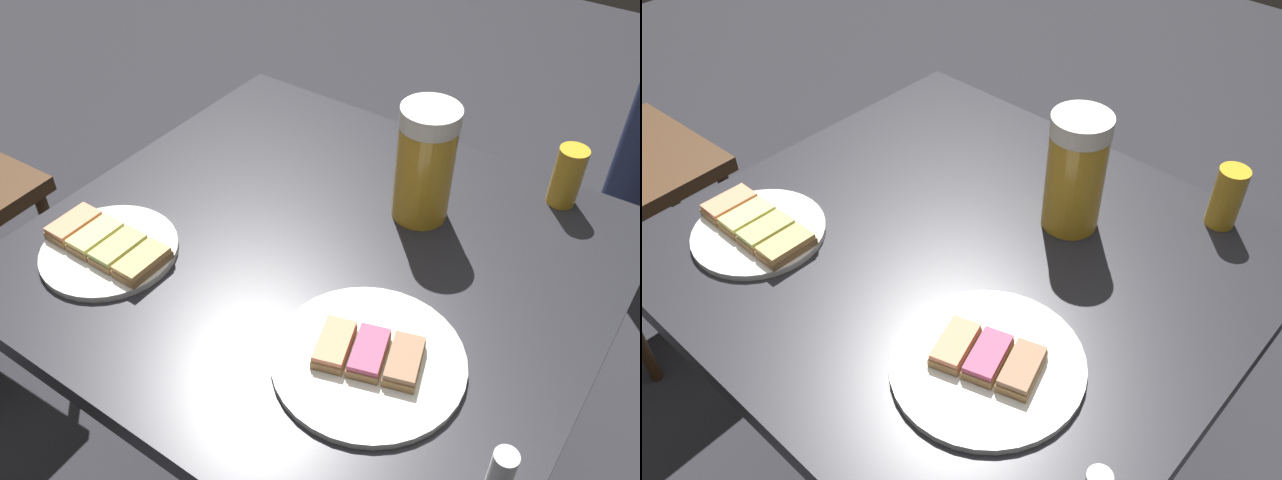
{
  "view_description": "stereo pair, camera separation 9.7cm",
  "coord_description": "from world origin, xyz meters",
  "views": [
    {
      "loc": [
        -0.59,
        -0.41,
        1.41
      ],
      "look_at": [
        0.0,
        0.0,
        0.76
      ],
      "focal_mm": 38.0,
      "sensor_mm": 36.0,
      "label": 1
    },
    {
      "loc": [
        -0.53,
        -0.48,
        1.41
      ],
      "look_at": [
        0.0,
        0.0,
        0.76
      ],
      "focal_mm": 38.0,
      "sensor_mm": 36.0,
      "label": 2
    }
  ],
  "objects": [
    {
      "name": "plate_near",
      "position": [
        -0.18,
        0.25,
        0.75
      ],
      "size": [
        0.2,
        0.2,
        0.03
      ],
      "color": "white",
      "rests_on": "cafe_table"
    },
    {
      "name": "cafe_table",
      "position": [
        0.0,
        0.0,
        0.58
      ],
      "size": [
        0.74,
        0.8,
        0.74
      ],
      "color": "black",
      "rests_on": "ground_plane"
    },
    {
      "name": "plate_far",
      "position": [
        -0.13,
        -0.16,
        0.75
      ],
      "size": [
        0.24,
        0.24,
        0.03
      ],
      "color": "white",
      "rests_on": "cafe_table"
    },
    {
      "name": "beer_mug",
      "position": [
        0.16,
        -0.07,
        0.83
      ],
      "size": [
        0.14,
        0.1,
        0.19
      ],
      "color": "gold",
      "rests_on": "cafe_table"
    },
    {
      "name": "beer_glass_small",
      "position": [
        0.31,
        -0.25,
        0.79
      ],
      "size": [
        0.04,
        0.04,
        0.1
      ],
      "primitive_type": "cylinder",
      "color": "gold",
      "rests_on": "cafe_table"
    }
  ]
}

